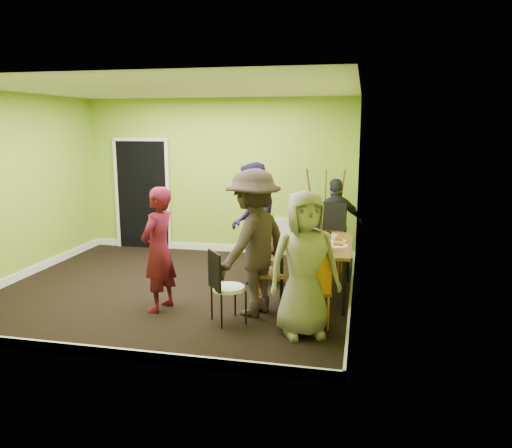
{
  "coord_description": "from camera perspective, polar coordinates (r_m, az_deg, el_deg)",
  "views": [
    {
      "loc": [
        2.58,
        -6.5,
        2.32
      ],
      "look_at": [
        1.18,
        0.0,
        1.0
      ],
      "focal_mm": 35.0,
      "sensor_mm": 36.0,
      "label": 1
    }
  ],
  "objects": [
    {
      "name": "chair_front_end",
      "position": [
        5.77,
        6.53,
        -7.02
      ],
      "size": [
        0.5,
        0.5,
        0.92
      ],
      "rotation": [
        0.0,
        0.0,
        0.41
      ],
      "color": "orange",
      "rests_on": "ground"
    },
    {
      "name": "plate_far_back",
      "position": [
        7.34,
        7.2,
        -1.14
      ],
      "size": [
        0.24,
        0.24,
        0.01
      ],
      "primitive_type": "cylinder",
      "color": "white",
      "rests_on": "dining_table"
    },
    {
      "name": "orange_bottle",
      "position": [
        7.07,
        7.22,
        -1.36
      ],
      "size": [
        0.03,
        0.03,
        0.08
      ],
      "primitive_type": "cylinder",
      "color": "orange",
      "rests_on": "dining_table"
    },
    {
      "name": "plate_wall_front",
      "position": [
        6.67,
        9.38,
        -2.46
      ],
      "size": [
        0.26,
        0.26,
        0.01
      ],
      "primitive_type": "cylinder",
      "color": "white",
      "rests_on": "dining_table"
    },
    {
      "name": "easel",
      "position": [
        8.41,
        7.87,
        0.77
      ],
      "size": [
        0.65,
        0.61,
        1.63
      ],
      "color": "brown",
      "rests_on": "ground"
    },
    {
      "name": "plate_near_left",
      "position": [
        7.18,
        5.21,
        -1.37
      ],
      "size": [
        0.21,
        0.21,
        0.01
      ],
      "primitive_type": "cylinder",
      "color": "white",
      "rests_on": "dining_table"
    },
    {
      "name": "blue_bottle",
      "position": [
        6.44,
        8.24,
        -2.08
      ],
      "size": [
        0.08,
        0.08,
        0.19
      ],
      "primitive_type": "cylinder",
      "color": "blue",
      "rests_on": "dining_table"
    },
    {
      "name": "glass_back",
      "position": [
        7.25,
        8.34,
        -1.0
      ],
      "size": [
        0.07,
        0.07,
        0.09
      ],
      "primitive_type": "cylinder",
      "color": "black",
      "rests_on": "dining_table"
    },
    {
      "name": "glass_mid",
      "position": [
        7.12,
        5.55,
        -1.14
      ],
      "size": [
        0.06,
        0.06,
        0.09
      ],
      "primitive_type": "cylinder",
      "color": "black",
      "rests_on": "dining_table"
    },
    {
      "name": "person_front_end",
      "position": [
        5.52,
        5.56,
        -4.59
      ],
      "size": [
        0.94,
        0.79,
        1.63
      ],
      "primitive_type": "imported",
      "rotation": [
        0.0,
        0.0,
        0.39
      ],
      "color": "gray",
      "rests_on": "ground"
    },
    {
      "name": "cup_b",
      "position": [
        6.92,
        8.86,
        -1.59
      ],
      "size": [
        0.1,
        0.1,
        0.09
      ],
      "primitive_type": "imported",
      "color": "white",
      "rests_on": "dining_table"
    },
    {
      "name": "ground",
      "position": [
        7.37,
        -9.1,
        -7.25
      ],
      "size": [
        5.0,
        5.0,
        0.0
      ],
      "primitive_type": "plane",
      "color": "black",
      "rests_on": "ground"
    },
    {
      "name": "cup_a",
      "position": [
        6.6,
        5.31,
        -2.08
      ],
      "size": [
        0.14,
        0.14,
        0.11
      ],
      "primitive_type": "imported",
      "color": "white",
      "rests_on": "dining_table"
    },
    {
      "name": "person_standing",
      "position": [
        6.37,
        -11.07,
        -2.86
      ],
      "size": [
        0.49,
        0.64,
        1.58
      ],
      "primitive_type": "imported",
      "rotation": [
        0.0,
        0.0,
        -1.78
      ],
      "color": "#560E21",
      "rests_on": "ground"
    },
    {
      "name": "plate_wall_back",
      "position": [
        6.94,
        9.32,
        -1.93
      ],
      "size": [
        0.23,
        0.23,
        0.01
      ],
      "primitive_type": "cylinder",
      "color": "white",
      "rests_on": "dining_table"
    },
    {
      "name": "plate_near_right",
      "position": [
        6.54,
        4.11,
        -2.61
      ],
      "size": [
        0.26,
        0.26,
        0.01
      ],
      "primitive_type": "cylinder",
      "color": "white",
      "rests_on": "dining_table"
    },
    {
      "name": "dining_table",
      "position": [
        6.84,
        7.12,
        -2.57
      ],
      "size": [
        0.9,
        1.5,
        0.75
      ],
      "color": "black",
      "rests_on": "ground"
    },
    {
      "name": "chair_left_near",
      "position": [
        6.35,
        1.17,
        -4.69
      ],
      "size": [
        0.49,
        0.48,
        1.02
      ],
      "rotation": [
        0.0,
        0.0,
        -1.41
      ],
      "color": "orange",
      "rests_on": "ground"
    },
    {
      "name": "chair_back_end",
      "position": [
        7.97,
        8.56,
        0.05
      ],
      "size": [
        0.49,
        0.57,
        1.12
      ],
      "rotation": [
        0.0,
        0.0,
        3.06
      ],
      "color": "orange",
      "rests_on": "ground"
    },
    {
      "name": "thermos",
      "position": [
        6.76,
        6.53,
        -1.36
      ],
      "size": [
        0.07,
        0.07,
        0.2
      ],
      "primitive_type": "cylinder",
      "color": "white",
      "rests_on": "dining_table"
    },
    {
      "name": "person_left_far",
      "position": [
        7.41,
        -0.43,
        0.15
      ],
      "size": [
        0.74,
        0.92,
        1.79
      ],
      "primitive_type": "imported",
      "rotation": [
        0.0,
        0.0,
        -1.5
      ],
      "color": "black",
      "rests_on": "ground"
    },
    {
      "name": "plate_far_front",
      "position": [
        6.24,
        6.6,
        -3.32
      ],
      "size": [
        0.25,
        0.25,
        0.01
      ],
      "primitive_type": "cylinder",
      "color": "white",
      "rests_on": "dining_table"
    },
    {
      "name": "person_back_end",
      "position": [
        8.16,
        9.13,
        -0.04
      ],
      "size": [
        0.94,
        0.62,
        1.49
      ],
      "primitive_type": "imported",
      "rotation": [
        0.0,
        0.0,
        3.47
      ],
      "color": "black",
      "rests_on": "ground"
    },
    {
      "name": "chair_bentwood",
      "position": [
        5.92,
        -3.74,
        -6.77
      ],
      "size": [
        0.48,
        0.48,
        0.89
      ],
      "rotation": [
        0.0,
        0.0,
        -0.9
      ],
      "color": "black",
      "rests_on": "ground"
    },
    {
      "name": "person_left_near",
      "position": [
        6.1,
        -0.29,
        -2.17
      ],
      "size": [
        1.09,
        1.34,
        1.81
      ],
      "primitive_type": "imported",
      "rotation": [
        0.0,
        0.0,
        -1.99
      ],
      "color": "#2C201D",
      "rests_on": "ground"
    },
    {
      "name": "chair_left_far",
      "position": [
        7.29,
        1.12,
        -3.34
      ],
      "size": [
        0.45,
        0.44,
        0.86
      ],
      "rotation": [
        0.0,
        0.0,
        -1.27
      ],
      "color": "orange",
      "rests_on": "ground"
    },
    {
      "name": "room_walls",
      "position": [
        7.17,
        -9.39,
        0.39
      ],
      "size": [
        5.04,
        4.54,
        2.82
      ],
      "color": "#96B42E",
      "rests_on": "ground"
    },
    {
      "name": "glass_front",
      "position": [
        6.37,
        7.98,
        -2.65
      ],
      "size": [
        0.07,
        0.07,
        0.1
      ],
      "primitive_type": "cylinder",
      "color": "black",
      "rests_on": "dining_table"
    }
  ]
}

